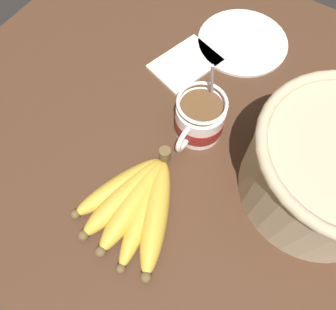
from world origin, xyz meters
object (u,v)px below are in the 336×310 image
banana_bunch (136,203)px  woven_basket (332,169)px  small_plate (243,42)px  coffee_mug (199,119)px

banana_bunch → woven_basket: (-18.78, 22.91, 6.22)cm
woven_basket → small_plate: 34.99cm
coffee_mug → woven_basket: 22.35cm
banana_bunch → small_plate: 42.09cm
coffee_mug → woven_basket: bearing=91.8°
banana_bunch → woven_basket: size_ratio=0.79×
coffee_mug → banana_bunch: size_ratio=0.78×
coffee_mug → small_plate: bearing=-172.7°
woven_basket → small_plate: (-23.23, -24.97, -7.80)cm
small_plate → woven_basket: bearing=47.1°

